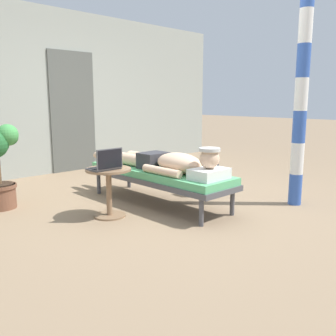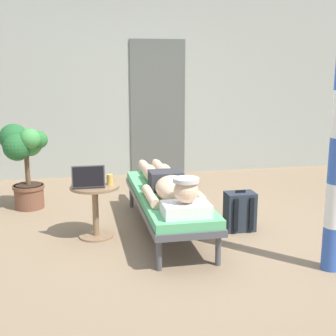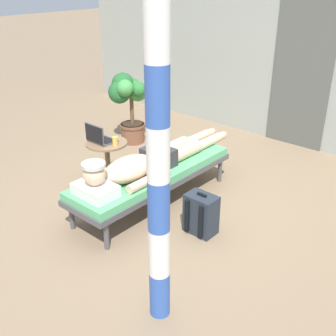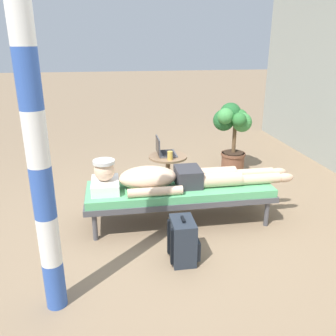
{
  "view_description": "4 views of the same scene",
  "coord_description": "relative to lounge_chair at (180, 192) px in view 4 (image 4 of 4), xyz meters",
  "views": [
    {
      "loc": [
        -3.03,
        -3.16,
        1.24
      ],
      "look_at": [
        -0.08,
        -0.12,
        0.45
      ],
      "focal_mm": 39.64,
      "sensor_mm": 36.0,
      "label": 1
    },
    {
      "loc": [
        -1.0,
        -4.41,
        1.67
      ],
      "look_at": [
        -0.03,
        0.32,
        0.6
      ],
      "focal_mm": 49.98,
      "sensor_mm": 36.0,
      "label": 2
    },
    {
      "loc": [
        2.64,
        -2.85,
        2.33
      ],
      "look_at": [
        0.13,
        0.02,
        0.5
      ],
      "focal_mm": 44.49,
      "sensor_mm": 36.0,
      "label": 3
    },
    {
      "loc": [
        3.33,
        -0.65,
        1.88
      ],
      "look_at": [
        -0.32,
        -0.05,
        0.54
      ],
      "focal_mm": 37.9,
      "sensor_mm": 36.0,
      "label": 4
    }
  ],
  "objects": [
    {
      "name": "lounge_chair",
      "position": [
        0.0,
        0.0,
        0.0
      ],
      "size": [
        0.61,
        2.0,
        0.42
      ],
      "color": "#4C4C51",
      "rests_on": "ground"
    },
    {
      "name": "person_reclining",
      "position": [
        0.0,
        -0.11,
        0.17
      ],
      "size": [
        0.53,
        2.17,
        0.33
      ],
      "color": "white",
      "rests_on": "lounge_chair"
    },
    {
      "name": "backpack",
      "position": [
        0.73,
        -0.11,
        -0.15
      ],
      "size": [
        0.3,
        0.26,
        0.42
      ],
      "color": "#262D38",
      "rests_on": "ground"
    },
    {
      "name": "side_table",
      "position": [
        -0.72,
        -0.01,
        0.01
      ],
      "size": [
        0.48,
        0.48,
        0.52
      ],
      "color": "#8C6B4C",
      "rests_on": "ground"
    },
    {
      "name": "drink_glass",
      "position": [
        -0.57,
        -0.01,
        0.23
      ],
      "size": [
        0.06,
        0.06,
        0.1
      ],
      "primitive_type": "cylinder",
      "color": "gold",
      "rests_on": "side_table"
    },
    {
      "name": "potted_plant",
      "position": [
        -1.48,
        1.08,
        0.3
      ],
      "size": [
        0.54,
        0.54,
        1.01
      ],
      "color": "brown",
      "rests_on": "ground"
    },
    {
      "name": "laptop",
      "position": [
        -0.78,
        -0.06,
        0.24
      ],
      "size": [
        0.31,
        0.24,
        0.23
      ],
      "color": "#4C4C51",
      "rests_on": "side_table"
    },
    {
      "name": "porch_post",
      "position": [
        1.15,
        -1.16,
        0.95
      ],
      "size": [
        0.15,
        0.15,
        2.59
      ],
      "color": "#3359B2",
      "rests_on": "ground"
    },
    {
      "name": "ground_plane",
      "position": [
        0.09,
        -0.04,
        -0.35
      ],
      "size": [
        40.0,
        40.0,
        0.0
      ],
      "primitive_type": "plane",
      "color": "#8C7256"
    }
  ]
}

